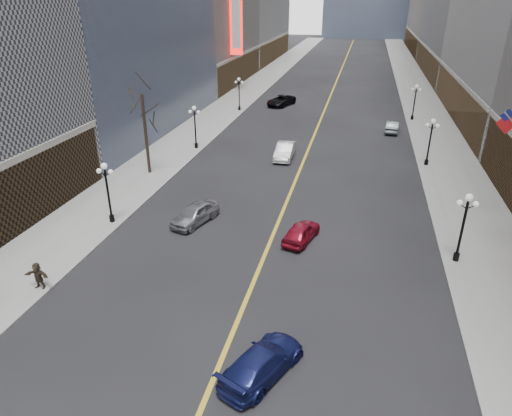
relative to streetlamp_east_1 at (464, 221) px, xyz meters
The scene contains 18 objects.
sidewalk_east 40.16m from the streetlamp_east_1, 86.85° to the left, with size 6.00×230.00×0.15m, color gray.
sidewalk_west 47.68m from the streetlamp_east_1, 122.82° to the left, with size 6.00×230.00×0.15m, color gray.
lane_line 51.45m from the streetlamp_east_1, 103.28° to the left, with size 0.25×200.00×0.02m, color gold.
streetlamp_east_1 is the anchor object (origin of this frame).
streetlamp_east_2 18.00m from the streetlamp_east_1, 90.00° to the left, with size 1.26×0.44×4.52m.
streetlamp_east_3 36.00m from the streetlamp_east_1, 90.00° to the left, with size 1.26×0.44×4.52m.
streetlamp_west_1 23.60m from the streetlamp_east_1, behind, with size 1.26×0.44×4.52m.
streetlamp_west_2 29.68m from the streetlamp_east_1, 142.67° to the left, with size 1.26×0.44×4.52m.
streetlamp_west_3 43.05m from the streetlamp_east_1, 123.25° to the left, with size 1.26×0.44×4.52m.
theatre_marquee 57.87m from the streetlamp_east_1, 118.97° to the left, with size 2.00×0.55×12.00m.
tree_west_far 27.41m from the streetlamp_east_1, 158.43° to the left, with size 3.60×3.60×7.92m.
car_nb_near 17.91m from the streetlamp_east_1, behind, with size 1.73×4.31×1.47m, color #97999E.
car_nb_mid 22.15m from the streetlamp_east_1, 128.74° to the left, with size 1.66×4.75×1.57m, color #B8B8BA.
car_nb_far 44.86m from the streetlamp_east_1, 114.28° to the left, with size 2.52×5.46×1.52m, color black.
car_sb_near 15.47m from the streetlamp_east_1, 129.79° to the right, with size 1.91×4.69×1.36m, color #151B51.
car_sb_mid 10.07m from the streetlamp_east_1, behind, with size 1.55×3.86×1.31m, color maroon.
car_sb_far 29.88m from the streetlamp_east_1, 95.39° to the left, with size 1.45×4.15×1.37m, color #474D4E.
ped_west_far 24.95m from the streetlamp_east_1, 160.21° to the right, with size 1.49×0.43×1.60m, color #30271B.
Camera 1 is at (5.15, 3.45, 15.26)m, focal length 32.00 mm.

